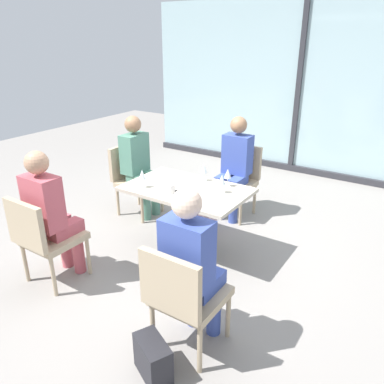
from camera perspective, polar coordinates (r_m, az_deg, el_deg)
ground_plane at (r=4.10m, az=-0.78°, el=-8.88°), size 12.00×12.00×0.00m
window_wall_backdrop at (r=6.47m, az=15.67°, el=13.47°), size 5.39×0.10×2.70m
dining_table_main at (r=3.85m, az=-0.82°, el=-2.19°), size 1.22×0.77×0.73m
chair_front_right at (r=2.68m, az=-1.34°, el=-15.13°), size 0.46×0.50×0.87m
chair_near_window at (r=4.79m, az=6.94°, el=2.33°), size 0.46×0.51×0.87m
chair_far_left at (r=4.84m, az=-8.87°, el=2.44°), size 0.50×0.46×0.87m
chair_front_left at (r=3.62m, az=-21.46°, el=-6.10°), size 0.46×0.50×0.87m
person_front_right at (r=2.64m, az=-0.01°, el=-10.42°), size 0.34×0.39×1.26m
person_near_window at (r=4.63m, az=6.45°, el=4.31°), size 0.34×0.39×1.26m
person_far_left at (r=4.71m, az=-8.02°, el=4.52°), size 0.39×0.34×1.26m
person_front_left at (r=3.59m, az=-20.53°, el=-2.59°), size 0.34×0.39×1.26m
wine_glass_0 at (r=3.78m, az=5.40°, el=2.73°), size 0.07×0.07×0.18m
wine_glass_1 at (r=3.77m, az=-7.51°, el=2.57°), size 0.07×0.07×0.18m
wine_glass_2 at (r=3.91m, az=1.75°, el=3.51°), size 0.07×0.07×0.18m
wine_glass_3 at (r=3.61m, az=4.53°, el=1.81°), size 0.07×0.07×0.18m
coffee_cup at (r=3.63m, az=-3.16°, el=0.46°), size 0.08×0.08×0.09m
cell_phone_on_table at (r=3.69m, az=-1.59°, el=0.17°), size 0.14×0.16×0.01m
handbag_0 at (r=2.77m, az=-5.91°, el=-23.70°), size 0.34×0.28×0.28m
handbag_1 at (r=4.48m, az=1.66°, el=-3.98°), size 0.32×0.20×0.28m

